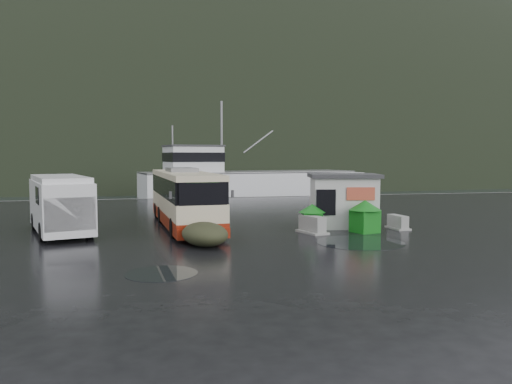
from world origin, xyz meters
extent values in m
plane|color=black|center=(0.00, 0.00, 0.00)|extent=(160.00, 160.00, 0.00)
cube|color=black|center=(0.00, 110.00, 0.00)|extent=(300.00, 180.00, 0.02)
cube|color=#999993|center=(0.00, 20.00, 0.00)|extent=(160.00, 0.60, 1.50)
ellipsoid|color=black|center=(10.00, 250.00, 0.00)|extent=(780.00, 540.00, 570.00)
cylinder|color=black|center=(4.70, -4.61, 0.01)|extent=(3.80, 3.80, 0.01)
cylinder|color=black|center=(-3.80, -8.61, 0.01)|extent=(2.30, 2.30, 0.01)
cylinder|color=black|center=(8.01, 3.44, 0.01)|extent=(2.93, 2.93, 0.01)
camera|label=1|loc=(-4.13, -24.41, 3.70)|focal=35.00mm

